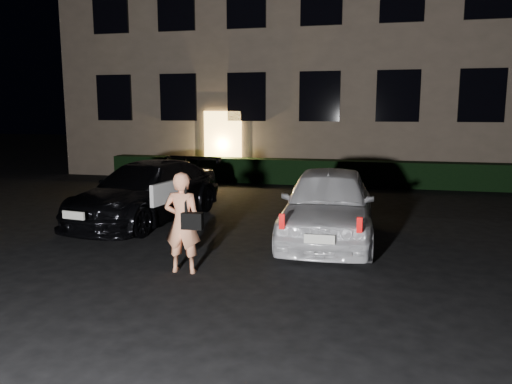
# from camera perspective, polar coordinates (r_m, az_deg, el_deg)

# --- Properties ---
(ground) EXTENTS (80.00, 80.00, 0.00)m
(ground) POSITION_cam_1_polar(r_m,az_deg,el_deg) (7.30, -2.79, -10.99)
(ground) COLOR black
(ground) RESTS_ON ground
(building) EXTENTS (20.00, 8.11, 12.00)m
(building) POSITION_cam_1_polar(r_m,az_deg,el_deg) (21.92, 8.66, 18.33)
(building) COLOR #6B5B4D
(building) RESTS_ON ground
(hedge) EXTENTS (15.00, 0.70, 0.85)m
(hedge) POSITION_cam_1_polar(r_m,az_deg,el_deg) (17.30, 6.94, 2.27)
(hedge) COLOR black
(hedge) RESTS_ON ground
(sedan) EXTENTS (2.55, 4.88, 1.35)m
(sedan) POSITION_cam_1_polar(r_m,az_deg,el_deg) (11.79, -12.34, 0.05)
(sedan) COLOR black
(sedan) RESTS_ON ground
(hatch) EXTENTS (1.83, 4.30, 1.45)m
(hatch) POSITION_cam_1_polar(r_m,az_deg,el_deg) (9.86, 8.26, -1.34)
(hatch) COLOR white
(hatch) RESTS_ON ground
(man) EXTENTS (0.67, 0.41, 1.60)m
(man) POSITION_cam_1_polar(r_m,az_deg,el_deg) (7.87, -8.37, -3.47)
(man) COLOR #FF9F71
(man) RESTS_ON ground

